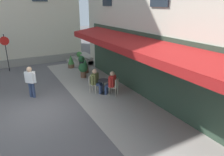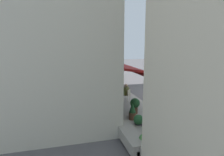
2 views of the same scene
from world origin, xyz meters
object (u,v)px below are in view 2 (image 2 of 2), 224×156
at_px(cafe_chair_cream_near_door, 95,72).
at_px(cafe_table_streetside, 120,94).
at_px(potted_plant_mid_terrace, 145,143).
at_px(potted_plant_entrance_left, 154,122).
at_px(cafe_chair_cream_corner_right, 98,74).
at_px(cafe_table_mid_terrace, 97,71).
at_px(cafe_chair_cream_under_awning, 103,73).
at_px(cafe_chair_cream_facing_street, 128,94).
at_px(potted_plant_entrance_right, 138,122).
at_px(cafe_chair_cream_by_window, 113,92).
at_px(potted_plant_under_sign, 132,111).
at_px(parked_car_white, 224,92).
at_px(potted_plant_by_steps, 135,104).
at_px(cafe_chair_cream_back_row, 98,70).
at_px(cafe_table_near_entrance, 99,74).
at_px(walking_pedestrian_in_white, 170,89).
at_px(seated_companion_in_red, 116,90).
at_px(seated_patron_in_olive, 125,92).

xyz_separation_m(cafe_chair_cream_near_door, cafe_table_streetside, (11.38, -0.06, -0.06)).
bearing_deg(potted_plant_mid_terrace, potted_plant_entrance_left, 142.22).
relative_size(cafe_chair_cream_corner_right, cafe_table_mid_terrace, 1.21).
bearing_deg(cafe_chair_cream_under_awning, cafe_chair_cream_corner_right, -42.90).
height_order(cafe_table_mid_terrace, cafe_chair_cream_facing_street, cafe_chair_cream_facing_street).
relative_size(cafe_chair_cream_corner_right, potted_plant_entrance_right, 1.08).
xyz_separation_m(cafe_chair_cream_by_window, potted_plant_under_sign, (4.20, -0.05, -0.07)).
bearing_deg(parked_car_white, potted_plant_entrance_right, -69.62).
relative_size(cafe_table_mid_terrace, potted_plant_by_steps, 0.79).
distance_m(cafe_chair_cream_back_row, cafe_chair_cream_by_window, 12.04).
bearing_deg(cafe_chair_cream_by_window, cafe_table_near_entrance, 175.03).
height_order(cafe_chair_cream_under_awning, cafe_chair_cream_corner_right, same).
xyz_separation_m(walking_pedestrian_in_white, potted_plant_by_steps, (1.56, -3.34, -0.37)).
relative_size(cafe_chair_cream_corner_right, potted_plant_entrance_left, 0.96).
relative_size(cafe_chair_cream_by_window, potted_plant_entrance_left, 0.96).
xyz_separation_m(cafe_table_streetside, parked_car_white, (2.26, 7.20, 0.22)).
xyz_separation_m(cafe_table_streetside, potted_plant_by_steps, (2.88, 0.03, 0.07)).
distance_m(cafe_chair_cream_corner_right, cafe_table_mid_terrace, 2.50).
relative_size(cafe_chair_cream_under_awning, potted_plant_under_sign, 0.93).
bearing_deg(seated_companion_in_red, potted_plant_by_steps, 5.33).
relative_size(cafe_chair_cream_under_awning, parked_car_white, 0.21).
bearing_deg(cafe_chair_cream_near_door, walking_pedestrian_in_white, 14.58).
xyz_separation_m(potted_plant_by_steps, potted_plant_entrance_right, (2.34, -0.76, -0.09)).
relative_size(cafe_table_mid_terrace, seated_patron_in_olive, 0.58).
xyz_separation_m(cafe_table_mid_terrace, cafe_chair_cream_by_window, (11.41, -0.85, 0.06)).
distance_m(walking_pedestrian_in_white, potted_plant_under_sign, 4.54).
height_order(cafe_table_near_entrance, seated_patron_in_olive, seated_patron_in_olive).
distance_m(cafe_chair_cream_under_awning, parked_car_white, 14.03).
height_order(cafe_chair_cream_corner_right, cafe_chair_cream_by_window, same).
height_order(seated_patron_in_olive, potted_plant_under_sign, seated_patron_in_olive).
bearing_deg(cafe_chair_cream_under_awning, parked_car_white, 26.43).
height_order(cafe_chair_cream_facing_street, walking_pedestrian_in_white, walking_pedestrian_in_white).
xyz_separation_m(cafe_table_near_entrance, cafe_chair_cream_corner_right, (0.56, -0.29, 0.06)).
xyz_separation_m(cafe_table_near_entrance, cafe_chair_cream_under_awning, (-0.33, 0.54, 0.06)).
height_order(cafe_table_mid_terrace, seated_patron_in_olive, seated_patron_in_olive).
bearing_deg(cafe_chair_cream_near_door, cafe_table_near_entrance, 14.01).
bearing_deg(seated_patron_in_olive, potted_plant_entrance_left, -2.82).
relative_size(walking_pedestrian_in_white, potted_plant_by_steps, 1.69).
bearing_deg(seated_companion_in_red, parked_car_white, 70.94).
bearing_deg(cafe_chair_cream_corner_right, parked_car_white, 31.21).
height_order(cafe_chair_cream_under_awning, walking_pedestrian_in_white, walking_pedestrian_in_white).
height_order(cafe_table_near_entrance, cafe_chair_cream_by_window, cafe_chair_cream_by_window).
height_order(cafe_table_mid_terrace, cafe_chair_cream_near_door, cafe_chair_cream_near_door).
distance_m(cafe_chair_cream_near_door, potted_plant_mid_terrace, 18.39).
xyz_separation_m(seated_companion_in_red, potted_plant_entrance_right, (5.53, -0.46, -0.22)).
relative_size(potted_plant_mid_terrace, potted_plant_entrance_left, 0.81).
bearing_deg(cafe_table_mid_terrace, seated_companion_in_red, -3.49).
height_order(cafe_chair_cream_corner_right, walking_pedestrian_in_white, walking_pedestrian_in_white).
bearing_deg(parked_car_white, cafe_table_streetside, -107.47).
relative_size(cafe_chair_cream_back_row, parked_car_white, 0.21).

